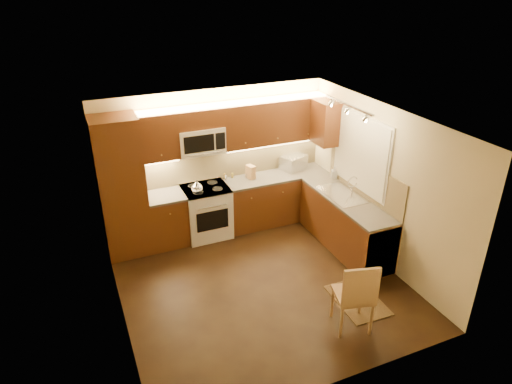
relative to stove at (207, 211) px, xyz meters
name	(u,v)px	position (x,y,z in m)	size (l,w,h in m)	color
floor	(261,283)	(0.30, -1.68, -0.46)	(4.00, 4.00, 0.01)	black
ceiling	(262,122)	(0.30, -1.68, 2.04)	(4.00, 4.00, 0.01)	beige
wall_back	(215,160)	(0.30, 0.32, 0.79)	(4.00, 0.01, 2.50)	beige
wall_front	(342,295)	(0.30, -3.67, 0.79)	(4.00, 0.01, 2.50)	beige
wall_left	(112,240)	(-1.70, -1.68, 0.79)	(0.01, 4.00, 2.50)	beige
wall_right	(381,186)	(2.30, -1.68, 0.79)	(0.01, 4.00, 2.50)	beige
pantry	(122,188)	(-1.35, 0.02, 0.69)	(0.70, 0.60, 2.30)	#4A260F
base_cab_back_left	(167,220)	(-0.69, 0.02, -0.03)	(0.62, 0.60, 0.86)	#4A260F
counter_back_left	(165,196)	(-0.69, 0.02, 0.42)	(0.62, 0.60, 0.04)	#3D3937
base_cab_back_right	(276,199)	(1.34, 0.02, -0.03)	(1.92, 0.60, 0.86)	#4A260F
counter_back_right	(276,176)	(1.34, 0.02, 0.42)	(1.92, 0.60, 0.04)	#3D3937
base_cab_right	(345,224)	(2.00, -1.28, -0.03)	(0.60, 2.00, 0.86)	#4A260F
counter_right	(347,200)	(2.00, -1.28, 0.42)	(0.60, 2.00, 0.04)	#3D3937
dishwasher	(370,245)	(2.00, -1.98, -0.03)	(0.58, 0.60, 0.84)	silver
backsplash_back	(234,160)	(0.65, 0.31, 0.74)	(3.30, 0.02, 0.60)	tan
backsplash_right	(364,179)	(2.29, -1.28, 0.74)	(0.02, 2.00, 0.60)	tan
upper_cab_back_left	(157,136)	(-0.69, 0.15, 1.42)	(0.62, 0.35, 0.75)	#4A260F
upper_cab_back_right	(274,121)	(1.34, 0.15, 1.42)	(1.92, 0.35, 0.75)	#4A260F
upper_cab_bridge	(199,118)	(0.00, 0.15, 1.63)	(0.76, 0.35, 0.31)	#4A260F
upper_cab_right_corner	(326,123)	(2.12, -0.28, 1.42)	(0.35, 0.50, 0.75)	#4A260F
stove	(207,211)	(0.00, 0.00, 0.00)	(0.76, 0.65, 0.92)	silver
microwave	(200,140)	(0.00, 0.14, 1.26)	(0.76, 0.38, 0.44)	silver
window_frame	(361,153)	(2.29, -1.12, 1.14)	(0.03, 1.44, 1.24)	silver
window_blinds	(360,153)	(2.27, -1.12, 1.14)	(0.02, 1.36, 1.16)	silver
sink	(343,191)	(2.00, -1.12, 0.52)	(0.52, 0.86, 0.15)	silver
faucet	(352,185)	(2.18, -1.12, 0.59)	(0.20, 0.04, 0.30)	silver
track_light_bar	(348,105)	(1.85, -1.27, 2.00)	(0.04, 1.20, 0.03)	silver
kettle	(197,186)	(-0.18, -0.12, 0.57)	(0.18, 0.18, 0.21)	silver
toaster_oven	(293,162)	(1.76, 0.17, 0.57)	(0.44, 0.33, 0.26)	silver
knife_block	(251,172)	(0.87, 0.09, 0.56)	(0.11, 0.17, 0.24)	#A5724A
spice_jar_a	(248,175)	(0.83, 0.13, 0.49)	(0.05, 0.05, 0.09)	silver
spice_jar_b	(225,176)	(0.44, 0.24, 0.49)	(0.04, 0.04, 0.10)	brown
spice_jar_c	(226,177)	(0.44, 0.18, 0.49)	(0.04, 0.04, 0.10)	silver
spice_jar_d	(232,175)	(0.58, 0.25, 0.48)	(0.04, 0.04, 0.09)	olive
soap_bottle	(334,172)	(2.23, -0.49, 0.55)	(0.10, 0.10, 0.22)	#AEAEB2
rug	(357,300)	(1.39, -2.58, -0.45)	(0.60, 0.90, 0.01)	black
dining_chair	(353,293)	(1.02, -2.95, 0.06)	(0.46, 0.46, 1.04)	#A5724A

